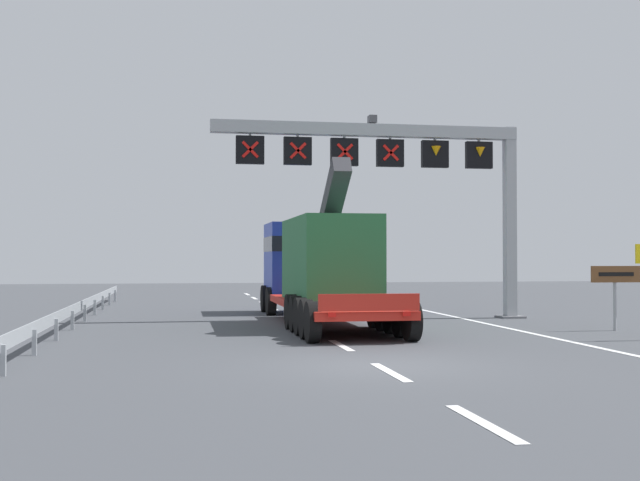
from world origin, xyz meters
name	(u,v)px	position (x,y,z in m)	size (l,w,h in m)	color
ground	(378,365)	(0.00, 0.00, 0.00)	(112.00, 112.00, 0.00)	#424449
lane_markings	(290,317)	(-0.02, 13.70, 0.01)	(0.20, 42.00, 0.01)	silver
edge_line_right	(463,319)	(6.20, 12.00, 0.01)	(0.20, 63.00, 0.01)	silver
overhead_lane_gantry	(404,161)	(4.01, 12.14, 5.79)	(11.60, 0.90, 7.43)	#9EA0A5
heavy_haul_truck_red	(316,265)	(0.71, 11.96, 1.99)	(3.02, 14.06, 5.30)	red
tourist_info_sign_brown	(615,281)	(9.15, 6.53, 1.53)	(1.63, 0.15, 2.00)	#9EA0A5
guardrail_left	(83,306)	(-7.42, 12.94, 0.56)	(0.13, 29.89, 0.76)	#999EA3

